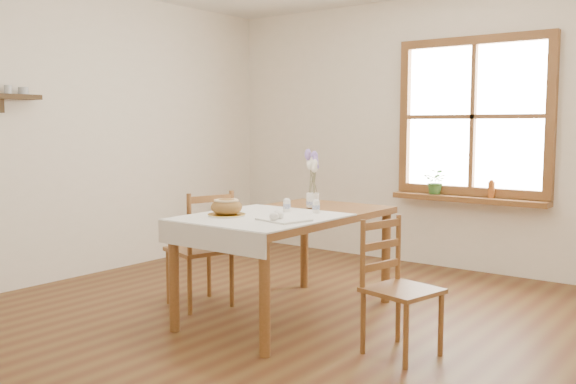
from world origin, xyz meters
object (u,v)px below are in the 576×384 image
(chair_right, at_px, (402,288))
(bread_plate, at_px, (227,215))
(dining_table, at_px, (288,225))
(flower_vase, at_px, (313,201))
(chair_left, at_px, (199,248))

(chair_right, distance_m, bread_plate, 1.29)
(dining_table, xyz_separation_m, chair_right, (1.03, -0.22, -0.26))
(dining_table, relative_size, chair_right, 1.96)
(dining_table, height_order, flower_vase, flower_vase)
(chair_right, xyz_separation_m, bread_plate, (-1.22, -0.21, 0.36))
(dining_table, xyz_separation_m, chair_left, (-0.70, -0.19, -0.22))
(dining_table, bearing_deg, chair_left, -164.72)
(flower_vase, bearing_deg, chair_left, -143.46)
(chair_left, height_order, bread_plate, chair_left)
(chair_left, bearing_deg, bread_plate, 81.65)
(chair_right, relative_size, flower_vase, 7.68)
(dining_table, xyz_separation_m, flower_vase, (-0.01, 0.32, 0.14))
(chair_left, bearing_deg, flower_vase, 143.39)
(chair_left, xyz_separation_m, flower_vase, (0.69, 0.51, 0.36))
(bread_plate, relative_size, flower_vase, 2.35)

